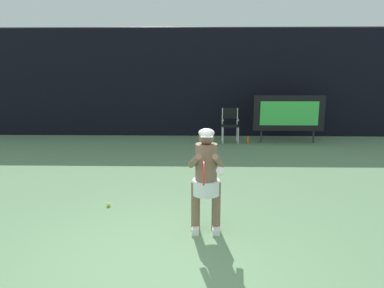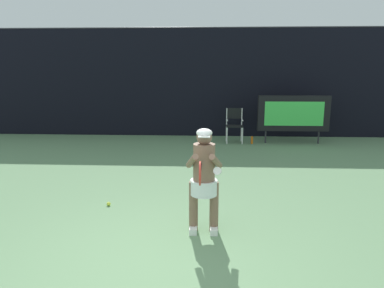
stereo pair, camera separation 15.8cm
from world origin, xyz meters
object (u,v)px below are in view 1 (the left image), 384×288
Objects in this scene: scoreboard at (289,113)px; tennis_player at (206,176)px; water_bottle at (248,140)px; tennis_ball_spare at (109,205)px; tennis_racket at (204,173)px; umpire_chair at (230,123)px.

scoreboard is 6.85m from tennis_player.
water_bottle reaches higher than tennis_ball_spare.
tennis_player reaches higher than tennis_racket.
tennis_ball_spare is at bearing -128.76° from scoreboard.
tennis_racket is at bearing -102.17° from water_bottle.
water_bottle is 3.90× the size of tennis_ball_spare.
tennis_player is 22.55× the size of tennis_ball_spare.
umpire_chair reaches higher than water_bottle.
umpire_chair reaches higher than tennis_ball_spare.
tennis_ball_spare is at bearing -120.34° from water_bottle.
tennis_player is at bearing 88.65° from tennis_racket.
scoreboard is 7.39m from tennis_racket.
water_bottle is at bearing 77.13° from tennis_player.
tennis_ball_spare is (-1.63, 1.46, -1.03)m from tennis_racket.
tennis_player is at bearing -28.22° from tennis_ball_spare.
tennis_ball_spare is (-4.35, -5.41, -0.91)m from scoreboard.
umpire_chair is 6.07m from tennis_ball_spare.
scoreboard is at bearing 51.24° from tennis_ball_spare.
scoreboard is 1.43× the size of tennis_player.
umpire_chair is (-1.81, 0.07, -0.33)m from scoreboard.
water_bottle is 6.93m from tennis_racket.
umpire_chair is 7.01m from tennis_racket.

